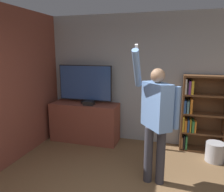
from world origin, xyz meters
The scene contains 8 objects.
wall_back centered at (0.01, 2.96, 1.35)m, with size 6.60×0.09×2.70m.
wall_side_brick centered at (-2.33, 1.47, 1.35)m, with size 0.06×4.53×2.70m.
tv_ledge centered at (-1.47, 2.61, 0.42)m, with size 1.46×0.53×0.84m.
television centered at (-1.47, 2.67, 1.26)m, with size 1.18×0.22×0.82m.
game_console centered at (-1.32, 2.50, 0.88)m, with size 0.21×0.18×0.09m.
bookshelf centered at (0.86, 2.78, 0.75)m, with size 0.81×0.28×1.50m.
person centered at (0.15, 1.42, 1.06)m, with size 0.63×0.59×2.04m.
waste_bin centered at (1.14, 2.37, 0.17)m, with size 0.32×0.32×0.35m.
Camera 1 is at (0.37, -1.61, 1.96)m, focal length 35.00 mm.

